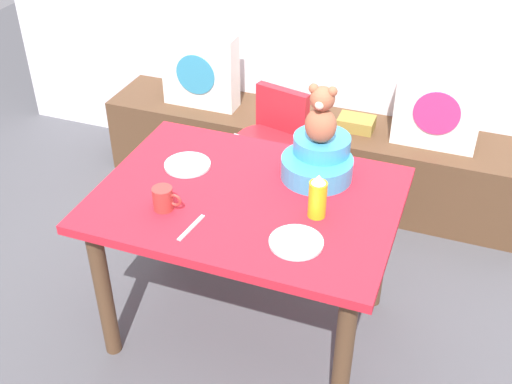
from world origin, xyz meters
TOP-DOWN VIEW (x-y plane):
  - ground_plane at (0.00, 0.00)m, footprint 8.00×8.00m
  - window_bench at (0.00, 1.19)m, footprint 2.60×0.44m
  - pillow_floral_left at (-0.74, 1.17)m, footprint 0.44×0.15m
  - pillow_floral_right at (0.62, 1.17)m, footprint 0.44×0.15m
  - book_stack at (0.19, 1.19)m, footprint 0.20×0.14m
  - dining_table at (0.00, 0.00)m, footprint 1.21×0.88m
  - highchair at (-0.17, 0.75)m, footprint 0.40×0.50m
  - infant_seat_teal at (0.22, 0.25)m, footprint 0.30×0.33m
  - teddy_bear at (0.22, 0.25)m, footprint 0.13×0.12m
  - ketchup_bottle at (0.30, -0.03)m, footprint 0.07×0.07m
  - coffee_mug at (-0.27, -0.20)m, footprint 0.12×0.08m
  - dinner_plate_near at (-0.32, 0.11)m, footprint 0.20×0.20m
  - dinner_plate_far at (0.28, -0.22)m, footprint 0.20×0.20m
  - table_fork at (-0.12, -0.27)m, footprint 0.04×0.17m

SIDE VIEW (x-z plane):
  - ground_plane at x=0.00m, z-range 0.00..0.00m
  - window_bench at x=0.00m, z-range 0.00..0.46m
  - book_stack at x=0.19m, z-range 0.46..0.53m
  - highchair at x=-0.17m, z-range 0.13..0.92m
  - dining_table at x=0.00m, z-range 0.26..1.00m
  - pillow_floral_left at x=-0.74m, z-range 0.46..0.90m
  - pillow_floral_right at x=0.62m, z-range 0.46..0.90m
  - table_fork at x=-0.12m, z-range 0.74..0.75m
  - dinner_plate_near at x=-0.32m, z-range 0.74..0.75m
  - dinner_plate_far at x=0.28m, z-range 0.74..0.75m
  - coffee_mug at x=-0.27m, z-range 0.74..0.84m
  - infant_seat_teal at x=0.22m, z-range 0.73..0.89m
  - ketchup_bottle at x=0.30m, z-range 0.73..0.92m
  - teddy_bear at x=0.22m, z-range 0.89..1.14m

